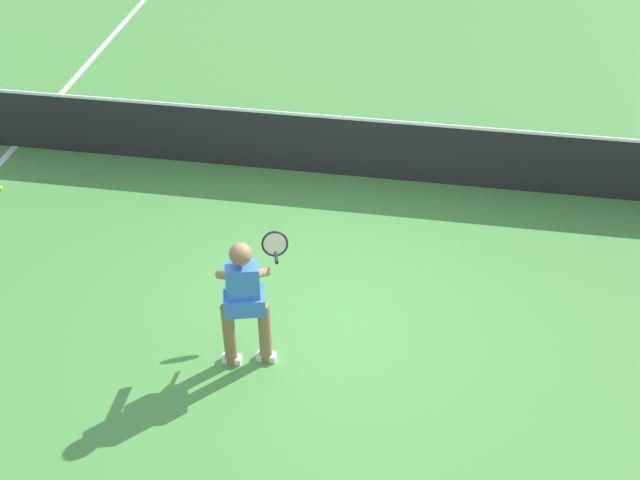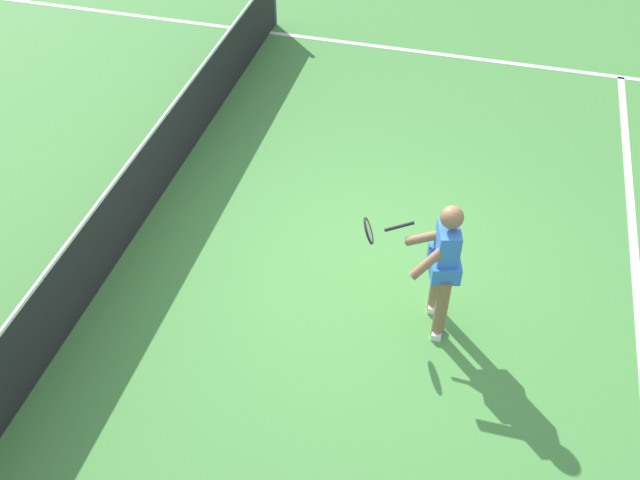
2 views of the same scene
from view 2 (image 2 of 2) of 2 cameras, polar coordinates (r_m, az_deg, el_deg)
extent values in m
plane|color=#4C9342|center=(8.14, 4.40, -2.10)|extent=(26.85, 26.85, 0.00)
cube|color=white|center=(8.33, 23.92, -5.45)|extent=(9.99, 0.10, 0.01)
cube|color=white|center=(12.16, 9.29, 14.31)|extent=(0.10, 18.65, 0.01)
cube|color=#232326|center=(8.63, -14.33, 3.48)|extent=(10.51, 0.02, 0.88)
cube|color=white|center=(8.35, -14.87, 5.91)|extent=(10.51, 0.02, 0.04)
cylinder|color=#8C6647|center=(7.26, 9.54, -5.39)|extent=(0.13, 0.13, 0.78)
cylinder|color=#8C6647|center=(7.50, 9.22, -3.33)|extent=(0.13, 0.13, 0.78)
cube|color=white|center=(7.53, 9.24, -7.16)|extent=(0.20, 0.10, 0.08)
cube|color=white|center=(7.76, 8.94, -5.11)|extent=(0.20, 0.10, 0.08)
cube|color=#3875D6|center=(6.92, 9.98, -0.71)|extent=(0.36, 0.27, 0.52)
cube|color=#3875D6|center=(7.06, 9.79, -1.88)|extent=(0.46, 0.37, 0.20)
sphere|color=#8C6647|center=(6.66, 10.39, 1.78)|extent=(0.22, 0.22, 0.22)
cylinder|color=#8C6647|center=(6.78, 8.90, -1.46)|extent=(0.37, 0.43, 0.37)
cylinder|color=#8C6647|center=(6.99, 8.64, 0.26)|extent=(0.17, 0.49, 0.37)
cylinder|color=black|center=(7.13, 6.29, 1.07)|extent=(0.11, 0.29, 0.14)
torus|color=black|center=(7.14, 3.86, 0.73)|extent=(0.31, 0.19, 0.28)
cylinder|color=beige|center=(7.14, 3.86, 0.73)|extent=(0.25, 0.15, 0.23)
camera|label=1|loc=(8.52, 62.78, 25.60)|focal=43.76mm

